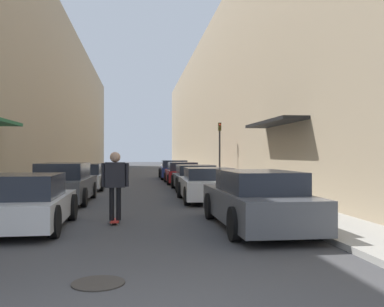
# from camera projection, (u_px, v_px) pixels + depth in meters

# --- Properties ---
(ground) EXTENTS (144.82, 144.82, 0.00)m
(ground) POSITION_uv_depth(u_px,v_px,m) (138.00, 179.00, 29.98)
(ground) COLOR #424244
(curb_strip_left) EXTENTS (1.80, 65.83, 0.12)m
(curb_strip_left) POSITION_uv_depth(u_px,v_px,m) (83.00, 174.00, 35.95)
(curb_strip_left) COLOR #A3A099
(curb_strip_left) RESTS_ON ground
(curb_strip_right) EXTENTS (1.80, 65.83, 0.12)m
(curb_strip_right) POSITION_uv_depth(u_px,v_px,m) (191.00, 174.00, 37.08)
(curb_strip_right) COLOR #A3A099
(curb_strip_right) RESTS_ON ground
(building_row_left) EXTENTS (4.90, 65.83, 12.57)m
(building_row_left) POSITION_uv_depth(u_px,v_px,m) (48.00, 100.00, 35.60)
(building_row_left) COLOR tan
(building_row_left) RESTS_ON ground
(building_row_right) EXTENTS (4.90, 65.83, 11.89)m
(building_row_right) POSITION_uv_depth(u_px,v_px,m) (224.00, 106.00, 37.46)
(building_row_right) COLOR tan
(building_row_right) RESTS_ON ground
(parked_car_left_0) EXTENTS (2.07, 3.94, 1.26)m
(parked_car_left_0) POSITION_uv_depth(u_px,v_px,m) (22.00, 203.00, 9.74)
(parked_car_left_0) COLOR silver
(parked_car_left_0) RESTS_ON ground
(parked_car_left_1) EXTENTS (1.87, 4.65, 1.41)m
(parked_car_left_1) POSITION_uv_depth(u_px,v_px,m) (65.00, 184.00, 15.14)
(parked_car_left_1) COLOR #515459
(parked_car_left_1) RESTS_ON ground
(parked_car_left_2) EXTENTS (2.05, 4.50, 1.27)m
(parked_car_left_2) POSITION_uv_depth(u_px,v_px,m) (84.00, 177.00, 21.03)
(parked_car_left_2) COLOR silver
(parked_car_left_2) RESTS_ON ground
(parked_car_right_0) EXTENTS (1.86, 4.76, 1.34)m
(parked_car_right_0) POSITION_uv_depth(u_px,v_px,m) (256.00, 200.00, 9.89)
(parked_car_right_0) COLOR #515459
(parked_car_right_0) RESTS_ON ground
(parked_car_right_1) EXTENTS (1.96, 4.09, 1.23)m
(parked_car_right_1) POSITION_uv_depth(u_px,v_px,m) (207.00, 185.00, 15.68)
(parked_car_right_1) COLOR silver
(parked_car_right_1) RESTS_ON ground
(parked_car_right_2) EXTENTS (2.03, 4.22, 1.22)m
(parked_car_right_2) POSITION_uv_depth(u_px,v_px,m) (195.00, 178.00, 20.38)
(parked_car_right_2) COLOR #515459
(parked_car_right_2) RESTS_ON ground
(parked_car_right_3) EXTENTS (1.93, 4.40, 1.27)m
(parked_car_right_3) POSITION_uv_depth(u_px,v_px,m) (182.00, 173.00, 25.26)
(parked_car_right_3) COLOR maroon
(parked_car_right_3) RESTS_ON ground
(parked_car_right_4) EXTENTS (2.05, 4.70, 1.31)m
(parked_car_right_4) POSITION_uv_depth(u_px,v_px,m) (174.00, 170.00, 30.51)
(parked_car_right_4) COLOR navy
(parked_car_right_4) RESTS_ON ground
(skateboarder) EXTENTS (0.68, 0.78, 1.77)m
(skateboarder) POSITION_uv_depth(u_px,v_px,m) (115.00, 179.00, 10.62)
(skateboarder) COLOR #B2231E
(skateboarder) RESTS_ON ground
(manhole_cover) EXTENTS (0.70, 0.70, 0.02)m
(manhole_cover) POSITION_uv_depth(u_px,v_px,m) (98.00, 283.00, 5.63)
(manhole_cover) COLOR #332D28
(manhole_cover) RESTS_ON ground
(traffic_light) EXTENTS (0.16, 0.22, 3.39)m
(traffic_light) POSITION_uv_depth(u_px,v_px,m) (220.00, 146.00, 24.02)
(traffic_light) COLOR #2D2D2D
(traffic_light) RESTS_ON curb_strip_right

